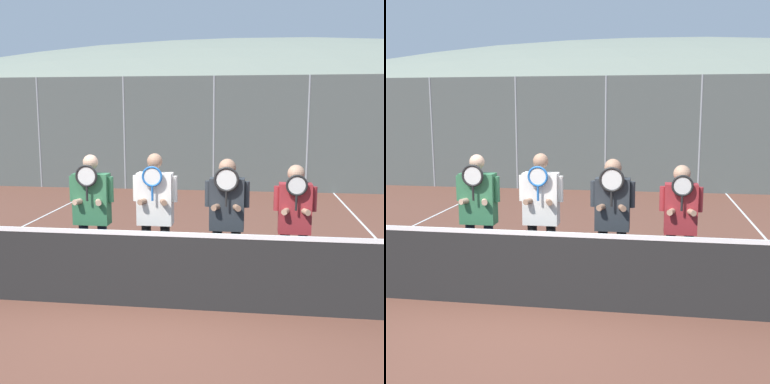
# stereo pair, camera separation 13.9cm
# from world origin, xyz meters

# --- Properties ---
(ground_plane) EXTENTS (120.00, 120.00, 0.00)m
(ground_plane) POSITION_xyz_m (0.00, 0.00, 0.00)
(ground_plane) COLOR brown
(hill_distant) EXTENTS (114.79, 63.77, 22.32)m
(hill_distant) POSITION_xyz_m (0.00, 61.37, 0.00)
(hill_distant) COLOR gray
(hill_distant) RESTS_ON ground_plane
(clubhouse_building) EXTENTS (15.15, 5.50, 3.28)m
(clubhouse_building) POSITION_xyz_m (-0.86, 18.16, 1.66)
(clubhouse_building) COLOR beige
(clubhouse_building) RESTS_ON ground_plane
(fence_back) EXTENTS (16.73, 0.06, 3.45)m
(fence_back) POSITION_xyz_m (0.00, 9.01, 1.73)
(fence_back) COLOR gray
(fence_back) RESTS_ON ground_plane
(tennis_net) EXTENTS (9.68, 0.09, 1.08)m
(tennis_net) POSITION_xyz_m (0.00, 0.00, 0.50)
(tennis_net) COLOR gray
(tennis_net) RESTS_ON ground_plane
(court_line_left_sideline) EXTENTS (0.05, 16.00, 0.01)m
(court_line_left_sideline) POSITION_xyz_m (-3.60, 3.00, 0.00)
(court_line_left_sideline) COLOR white
(court_line_left_sideline) RESTS_ON ground_plane
(player_leftmost) EXTENTS (0.62, 0.34, 1.84)m
(player_leftmost) POSITION_xyz_m (-0.94, 0.66, 1.09)
(player_leftmost) COLOR #232838
(player_leftmost) RESTS_ON ground_plane
(player_center_left) EXTENTS (0.61, 0.34, 1.86)m
(player_center_left) POSITION_xyz_m (-0.06, 0.71, 1.10)
(player_center_left) COLOR black
(player_center_left) RESTS_ON ground_plane
(player_center_right) EXTENTS (0.58, 0.34, 1.81)m
(player_center_right) POSITION_xyz_m (0.91, 0.63, 1.09)
(player_center_right) COLOR black
(player_center_right) RESTS_ON ground_plane
(player_rightmost) EXTENTS (0.56, 0.34, 1.74)m
(player_rightmost) POSITION_xyz_m (1.79, 0.72, 1.03)
(player_rightmost) COLOR black
(player_rightmost) RESTS_ON ground_plane
(car_far_left) EXTENTS (4.09, 2.04, 1.88)m
(car_far_left) POSITION_xyz_m (-5.07, 12.23, 0.95)
(car_far_left) COLOR navy
(car_far_left) RESTS_ON ground_plane
(car_left_of_center) EXTENTS (4.74, 2.06, 1.75)m
(car_left_of_center) POSITION_xyz_m (-0.23, 12.02, 0.90)
(car_left_of_center) COLOR navy
(car_left_of_center) RESTS_ON ground_plane
(car_center) EXTENTS (4.55, 2.06, 1.69)m
(car_center) POSITION_xyz_m (4.83, 12.40, 0.87)
(car_center) COLOR maroon
(car_center) RESTS_ON ground_plane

